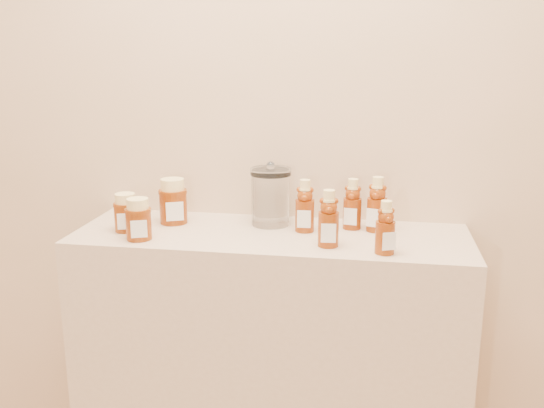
% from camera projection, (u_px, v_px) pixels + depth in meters
% --- Properties ---
extents(wall_back, '(3.50, 0.02, 2.70)m').
position_uv_depth(wall_back, '(281.00, 80.00, 1.92)').
color(wall_back, tan).
rests_on(wall_back, ground).
extents(display_table, '(1.20, 0.40, 0.90)m').
position_uv_depth(display_table, '(271.00, 366.00, 1.95)').
color(display_table, '#C0A68C').
rests_on(display_table, ground).
extents(bear_bottle_back_left, '(0.06, 0.06, 0.18)m').
position_uv_depth(bear_bottle_back_left, '(305.00, 202.00, 1.84)').
color(bear_bottle_back_left, '#6B2608').
rests_on(bear_bottle_back_left, display_table).
extents(bear_bottle_back_mid, '(0.07, 0.07, 0.18)m').
position_uv_depth(bear_bottle_back_mid, '(353.00, 201.00, 1.87)').
color(bear_bottle_back_mid, '#6B2608').
rests_on(bear_bottle_back_mid, display_table).
extents(bear_bottle_back_right, '(0.08, 0.08, 0.19)m').
position_uv_depth(bear_bottle_back_right, '(377.00, 201.00, 1.84)').
color(bear_bottle_back_right, '#6B2608').
rests_on(bear_bottle_back_right, display_table).
extents(bear_bottle_front_left, '(0.07, 0.07, 0.18)m').
position_uv_depth(bear_bottle_front_left, '(329.00, 215.00, 1.70)').
color(bear_bottle_front_left, '#6B2608').
rests_on(bear_bottle_front_left, display_table).
extents(bear_bottle_front_right, '(0.08, 0.08, 0.17)m').
position_uv_depth(bear_bottle_front_right, '(386.00, 224.00, 1.64)').
color(bear_bottle_front_right, '#6B2608').
rests_on(bear_bottle_front_right, display_table).
extents(honey_jar_left, '(0.09, 0.09, 0.12)m').
position_uv_depth(honey_jar_left, '(126.00, 212.00, 1.85)').
color(honey_jar_left, '#6B2608').
rests_on(honey_jar_left, display_table).
extents(honey_jar_back, '(0.12, 0.12, 0.14)m').
position_uv_depth(honey_jar_back, '(173.00, 201.00, 1.94)').
color(honey_jar_back, '#6B2608').
rests_on(honey_jar_back, display_table).
extents(honey_jar_front, '(0.10, 0.10, 0.12)m').
position_uv_depth(honey_jar_front, '(138.00, 219.00, 1.77)').
color(honey_jar_front, '#6B2608').
rests_on(honey_jar_front, display_table).
extents(glass_canister, '(0.16, 0.16, 0.20)m').
position_uv_depth(glass_canister, '(271.00, 194.00, 1.91)').
color(glass_canister, white).
rests_on(glass_canister, display_table).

